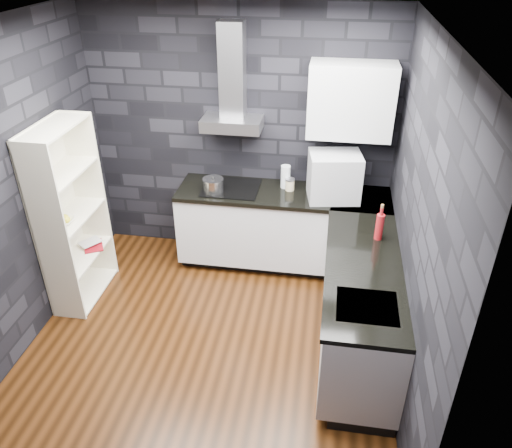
% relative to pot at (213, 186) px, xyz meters
% --- Properties ---
extents(ground, '(3.20, 3.20, 0.00)m').
position_rel_pot_xyz_m(ground, '(0.21, -1.19, -0.97)').
color(ground, '#3E1F0B').
extents(ceiling, '(3.20, 3.20, 0.00)m').
position_rel_pot_xyz_m(ceiling, '(0.21, -1.19, 1.73)').
color(ceiling, white).
extents(wall_back, '(3.20, 0.05, 2.70)m').
position_rel_pot_xyz_m(wall_back, '(0.21, 0.44, 0.38)').
color(wall_back, black).
rests_on(wall_back, ground).
extents(wall_front, '(3.20, 0.05, 2.70)m').
position_rel_pot_xyz_m(wall_front, '(0.21, -2.81, 0.38)').
color(wall_front, black).
rests_on(wall_front, ground).
extents(wall_left, '(0.05, 3.20, 2.70)m').
position_rel_pot_xyz_m(wall_left, '(-1.41, -1.19, 0.38)').
color(wall_left, black).
rests_on(wall_left, ground).
extents(wall_right, '(0.05, 3.20, 2.70)m').
position_rel_pot_xyz_m(wall_right, '(1.84, -1.19, 0.38)').
color(wall_right, black).
rests_on(wall_right, ground).
extents(toekick_back, '(2.18, 0.50, 0.10)m').
position_rel_pot_xyz_m(toekick_back, '(0.71, 0.15, -0.92)').
color(toekick_back, black).
rests_on(toekick_back, ground).
extents(toekick_right, '(0.50, 1.78, 0.10)m').
position_rel_pot_xyz_m(toekick_right, '(1.55, -1.09, -0.92)').
color(toekick_right, black).
rests_on(toekick_right, ground).
extents(counter_back_cab, '(2.20, 0.60, 0.76)m').
position_rel_pot_xyz_m(counter_back_cab, '(0.71, 0.11, -0.49)').
color(counter_back_cab, silver).
rests_on(counter_back_cab, ground).
extents(counter_right_cab, '(0.60, 1.80, 0.76)m').
position_rel_pot_xyz_m(counter_right_cab, '(1.51, -1.09, -0.49)').
color(counter_right_cab, silver).
rests_on(counter_right_cab, ground).
extents(counter_back_top, '(2.20, 0.62, 0.04)m').
position_rel_pot_xyz_m(counter_back_top, '(0.71, 0.10, -0.09)').
color(counter_back_top, black).
rests_on(counter_back_top, counter_back_cab).
extents(counter_right_top, '(0.62, 1.80, 0.04)m').
position_rel_pot_xyz_m(counter_right_top, '(1.50, -1.09, -0.09)').
color(counter_right_top, black).
rests_on(counter_right_top, counter_right_cab).
extents(counter_corner_top, '(0.62, 0.62, 0.04)m').
position_rel_pot_xyz_m(counter_corner_top, '(1.51, 0.11, -0.09)').
color(counter_corner_top, black).
rests_on(counter_corner_top, counter_right_cab).
extents(hood_body, '(0.60, 0.34, 0.12)m').
position_rel_pot_xyz_m(hood_body, '(0.16, 0.24, 0.59)').
color(hood_body, '#A1A1A6').
rests_on(hood_body, wall_back).
extents(hood_chimney, '(0.24, 0.20, 0.90)m').
position_rel_pot_xyz_m(hood_chimney, '(0.16, 0.31, 1.10)').
color(hood_chimney, '#A1A1A6').
rests_on(hood_chimney, hood_body).
extents(upper_cabinet, '(0.80, 0.35, 0.70)m').
position_rel_pot_xyz_m(upper_cabinet, '(1.31, 0.24, 0.88)').
color(upper_cabinet, silver).
rests_on(upper_cabinet, wall_back).
extents(cooktop, '(0.58, 0.50, 0.01)m').
position_rel_pot_xyz_m(cooktop, '(0.16, 0.11, -0.07)').
color(cooktop, black).
rests_on(cooktop, counter_back_top).
extents(sink_rim, '(0.44, 0.40, 0.01)m').
position_rel_pot_xyz_m(sink_rim, '(1.51, -1.59, -0.08)').
color(sink_rim, '#A1A1A6').
rests_on(sink_rim, counter_right_top).
extents(pot, '(0.27, 0.27, 0.12)m').
position_rel_pot_xyz_m(pot, '(0.00, 0.00, 0.00)').
color(pot, silver).
rests_on(pot, cooktop).
extents(glass_vase, '(0.10, 0.10, 0.24)m').
position_rel_pot_xyz_m(glass_vase, '(0.72, 0.23, 0.05)').
color(glass_vase, white).
rests_on(glass_vase, counter_back_top).
extents(storage_jar, '(0.12, 0.12, 0.11)m').
position_rel_pot_xyz_m(storage_jar, '(0.77, 0.17, -0.02)').
color(storage_jar, beige).
rests_on(storage_jar, counter_back_top).
extents(utensil_crock, '(0.11, 0.11, 0.14)m').
position_rel_pot_xyz_m(utensil_crock, '(1.02, 0.10, -0.00)').
color(utensil_crock, silver).
rests_on(utensil_crock, counter_back_top).
extents(appliance_garage, '(0.55, 0.46, 0.50)m').
position_rel_pot_xyz_m(appliance_garage, '(1.22, 0.06, 0.15)').
color(appliance_garage, silver).
rests_on(appliance_garage, counter_back_top).
extents(red_bottle, '(0.08, 0.08, 0.24)m').
position_rel_pot_xyz_m(red_bottle, '(1.63, -0.65, 0.05)').
color(red_bottle, maroon).
rests_on(red_bottle, counter_right_top).
extents(bookshelf, '(0.47, 0.84, 1.80)m').
position_rel_pot_xyz_m(bookshelf, '(-1.21, -0.72, -0.07)').
color(bookshelf, white).
rests_on(bookshelf, ground).
extents(fruit_bowl, '(0.21, 0.21, 0.05)m').
position_rel_pot_xyz_m(fruit_bowl, '(-1.21, -0.86, -0.04)').
color(fruit_bowl, white).
rests_on(fruit_bowl, bookshelf).
extents(book_red, '(0.17, 0.11, 0.24)m').
position_rel_pot_xyz_m(book_red, '(-1.22, -0.59, -0.40)').
color(book_red, maroon).
rests_on(book_red, bookshelf).
extents(book_second, '(0.13, 0.10, 0.21)m').
position_rel_pot_xyz_m(book_second, '(-1.24, -0.49, -0.38)').
color(book_second, '#B2B2B2').
rests_on(book_second, bookshelf).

